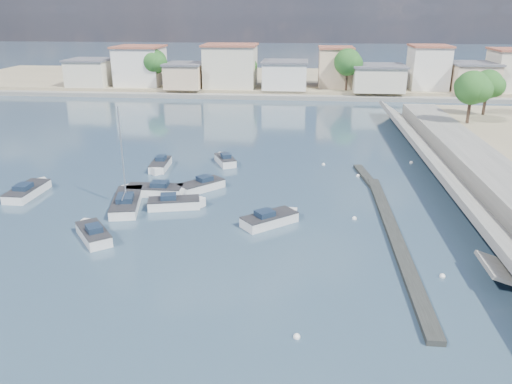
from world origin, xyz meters
TOP-DOWN VIEW (x-y plane):
  - ground at (0.00, 40.00)m, footprint 400.00×400.00m
  - breakwater at (6.90, 12.69)m, footprint 2.00×31.02m
  - far_shore_land at (0.00, 92.00)m, footprint 160.00×40.00m
  - far_shore_quay at (0.00, 71.00)m, footprint 160.00×2.50m
  - far_town at (10.71, 76.92)m, footprint 113.01×12.80m
  - shore_trees at (8.34, 68.11)m, footprint 74.56×38.32m
  - motorboat_a at (-15.67, 7.83)m, footprint 3.90×4.38m
  - motorboat_b at (-2.40, 11.81)m, footprint 4.70×4.35m
  - motorboat_c at (-13.98, 17.50)m, footprint 5.78×2.08m
  - motorboat_d at (-9.82, 18.97)m, footprint 4.40×4.47m
  - motorboat_e at (-25.37, 16.40)m, footprint 2.20×5.74m
  - motorboat_f at (-8.74, 28.00)m, footprint 2.98×4.25m
  - motorboat_g at (-15.37, 25.25)m, footprint 1.90×4.90m
  - motorboat_h at (-10.86, 14.48)m, footprint 5.03×2.71m
  - sailboat at (-15.35, 14.62)m, footprint 3.53×7.23m
  - mooring_buoys at (5.56, 16.32)m, footprint 12.65×33.40m

SIDE VIEW (x-z plane):
  - ground at x=0.00m, z-range 0.00..0.00m
  - mooring_buoys at x=5.56m, z-range -0.15..0.25m
  - breakwater at x=6.90m, z-range 0.00..0.35m
  - motorboat_d at x=-9.82m, z-range -0.36..1.12m
  - motorboat_b at x=-2.40m, z-range -0.36..1.12m
  - motorboat_f at x=-8.74m, z-range -0.36..1.12m
  - motorboat_e at x=-25.37m, z-range -0.36..1.12m
  - motorboat_h at x=-10.86m, z-range -0.36..1.12m
  - motorboat_a at x=-15.67m, z-range -0.36..1.12m
  - motorboat_c at x=-13.98m, z-range -0.36..1.12m
  - motorboat_g at x=-15.37m, z-range -0.36..1.12m
  - far_shore_quay at x=0.00m, z-range 0.00..0.80m
  - sailboat at x=-15.35m, z-range -4.09..4.91m
  - far_shore_land at x=0.00m, z-range 0.00..1.40m
  - far_town at x=10.71m, z-range 0.76..9.11m
  - shore_trees at x=8.34m, z-range 2.26..10.18m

